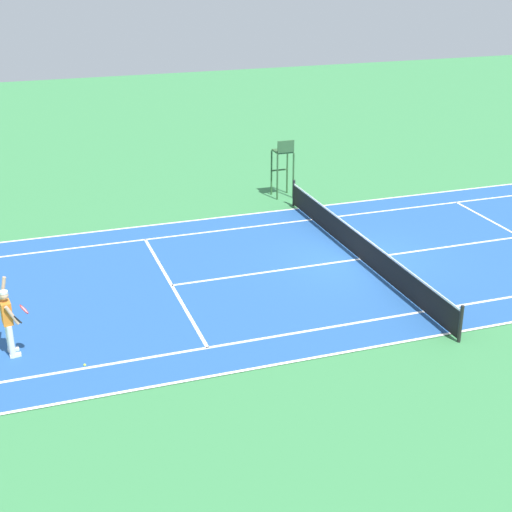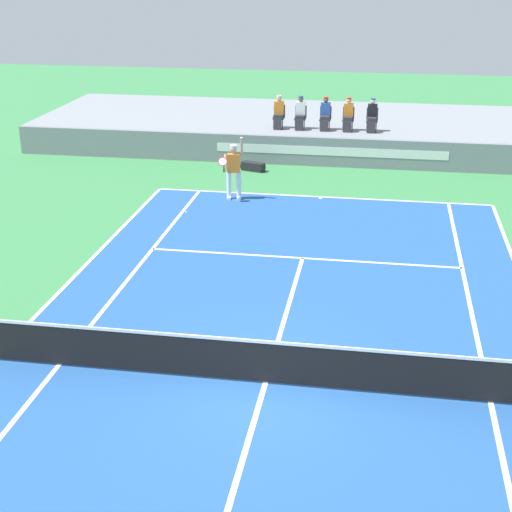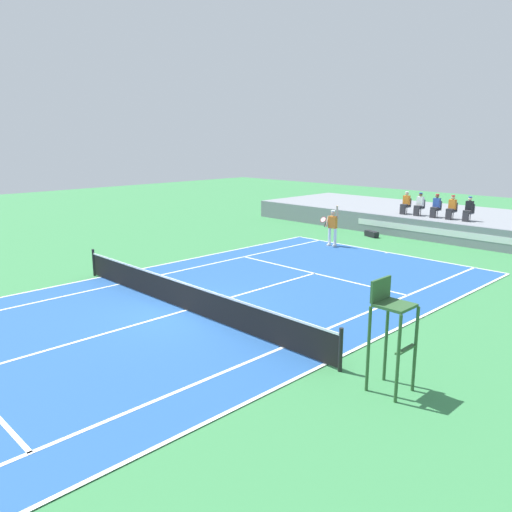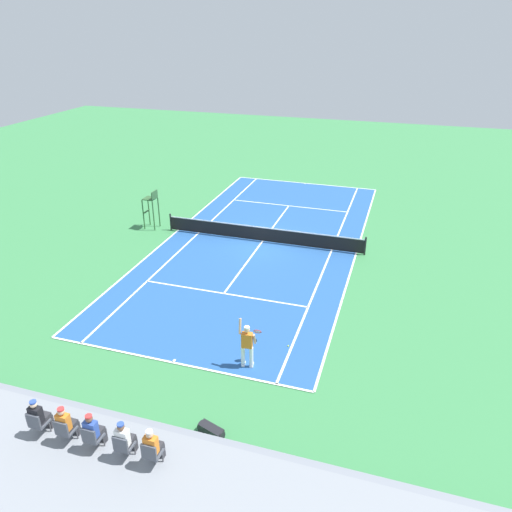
% 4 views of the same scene
% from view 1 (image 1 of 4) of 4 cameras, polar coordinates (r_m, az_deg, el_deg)
% --- Properties ---
extents(ground_plane, '(80.00, 80.00, 0.00)m').
position_cam_1_polar(ground_plane, '(25.57, 7.75, -0.29)').
color(ground_plane, '#387F47').
extents(court, '(11.08, 23.88, 0.03)m').
position_cam_1_polar(court, '(25.56, 7.75, -0.26)').
color(court, '#235193').
rests_on(court, ground).
extents(net, '(11.98, 0.10, 1.07)m').
position_cam_1_polar(net, '(25.37, 7.81, 0.80)').
color(net, black).
rests_on(net, ground).
extents(tennis_player, '(0.75, 0.69, 2.08)m').
position_cam_1_polar(tennis_player, '(20.19, -18.11, -4.62)').
color(tennis_player, white).
rests_on(tennis_player, ground).
extents(tennis_ball, '(0.07, 0.07, 0.07)m').
position_cam_1_polar(tennis_ball, '(19.65, -12.74, -7.98)').
color(tennis_ball, '#D1E533').
rests_on(tennis_ball, ground).
extents(umpire_chair, '(0.77, 0.77, 2.44)m').
position_cam_1_polar(umpire_chair, '(31.27, 2.05, 7.19)').
color(umpire_chair, '#2D562D').
rests_on(umpire_chair, ground).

